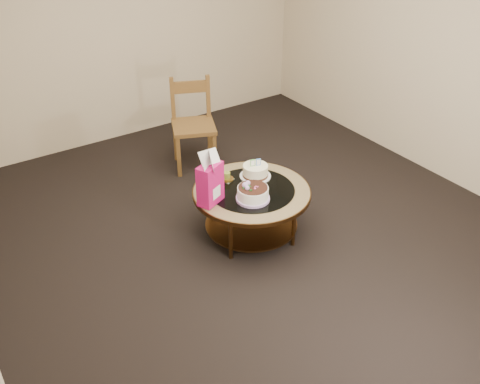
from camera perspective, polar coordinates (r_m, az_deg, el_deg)
ground at (r=4.83m, az=1.19°, el=-4.32°), size 5.00×5.00×0.00m
room_walls at (r=4.11m, az=1.44°, el=13.25°), size 4.52×5.02×2.61m
coffee_table at (r=4.62m, az=1.24°, el=-0.55°), size 1.02×1.02×0.46m
decorated_cake at (r=4.41m, az=1.36°, el=-0.21°), size 0.28×0.28×0.16m
cream_cake at (r=4.73m, az=1.65°, el=2.23°), size 0.28×0.28×0.18m
gift_bag at (r=4.30m, az=-3.22°, el=1.44°), size 0.26×0.22×0.45m
pillar_candle at (r=4.69m, az=-1.41°, el=1.55°), size 0.13×0.13×0.09m
dining_chair at (r=5.70m, az=-5.03°, el=7.25°), size 0.58×0.58×0.95m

